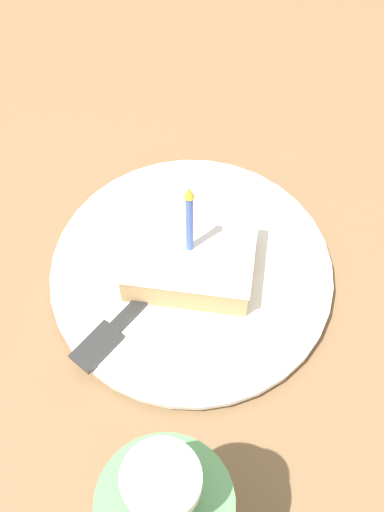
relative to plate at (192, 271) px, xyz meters
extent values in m
cube|color=brown|center=(0.00, -0.02, -0.03)|extent=(2.40, 2.40, 0.04)
cylinder|color=white|center=(0.00, 0.00, 0.00)|extent=(0.25, 0.25, 0.02)
cylinder|color=white|center=(0.00, 0.00, 0.00)|extent=(0.26, 0.26, 0.01)
cube|color=tan|center=(0.00, 0.00, 0.02)|extent=(0.08, 0.11, 0.03)
cube|color=silver|center=(0.00, 0.00, 0.04)|extent=(0.08, 0.11, 0.01)
cylinder|color=#4C72E0|center=(0.00, 0.00, 0.08)|extent=(0.01, 0.01, 0.08)
cone|color=yellow|center=(0.00, 0.00, 0.13)|extent=(0.01, 0.01, 0.01)
cube|color=#262626|center=(-0.02, 0.02, 0.01)|extent=(0.12, 0.08, 0.00)
cube|color=#262626|center=(-0.09, 0.07, 0.01)|extent=(0.05, 0.04, 0.00)
cylinder|color=#599959|center=(-0.24, -0.02, 0.18)|extent=(0.04, 0.04, 0.05)
cylinder|color=white|center=(-0.24, -0.02, 0.20)|extent=(0.04, 0.04, 0.01)
camera|label=1|loc=(-0.33, -0.05, 0.58)|focal=50.00mm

